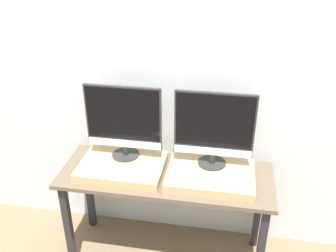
{
  "coord_description": "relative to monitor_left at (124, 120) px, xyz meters",
  "views": [
    {
      "loc": [
        0.39,
        -1.87,
        2.31
      ],
      "look_at": [
        0.0,
        0.37,
        1.11
      ],
      "focal_mm": 40.0,
      "sensor_mm": 36.0,
      "label": 1
    }
  ],
  "objects": [
    {
      "name": "keyboard_right",
      "position": [
        0.63,
        -0.24,
        -0.28
      ],
      "size": [
        0.33,
        0.12,
        0.01
      ],
      "color": "silver",
      "rests_on": "wooden_riser_right"
    },
    {
      "name": "wooden_riser_left",
      "position": [
        0.0,
        -0.1,
        -0.32
      ],
      "size": [
        0.6,
        0.42,
        0.06
      ],
      "color": "tan",
      "rests_on": "workbench"
    },
    {
      "name": "wall_back",
      "position": [
        0.32,
        0.26,
        0.17
      ],
      "size": [
        8.0,
        0.04,
        2.6
      ],
      "color": "silver",
      "rests_on": "ground_plane"
    },
    {
      "name": "monitor_right",
      "position": [
        0.63,
        0.0,
        0.0
      ],
      "size": [
        0.54,
        0.2,
        0.55
      ],
      "color": "#282828",
      "rests_on": "wooden_riser_right"
    },
    {
      "name": "wooden_riser_right",
      "position": [
        0.63,
        -0.1,
        -0.32
      ],
      "size": [
        0.6,
        0.42,
        0.06
      ],
      "color": "tan",
      "rests_on": "workbench"
    },
    {
      "name": "keyboard_left",
      "position": [
        0.0,
        -0.24,
        -0.28
      ],
      "size": [
        0.33,
        0.12,
        0.01
      ],
      "color": "silver",
      "rests_on": "wooden_riser_left"
    },
    {
      "name": "workbench",
      "position": [
        0.32,
        -0.09,
        -0.46
      ],
      "size": [
        1.51,
        0.56,
        0.77
      ],
      "color": "brown",
      "rests_on": "ground_plane"
    },
    {
      "name": "mug",
      "position": [
        0.22,
        -0.24,
        -0.25
      ],
      "size": [
        0.08,
        0.08,
        0.08
      ],
      "color": "white",
      "rests_on": "wooden_riser_left"
    },
    {
      "name": "monitor_left",
      "position": [
        0.0,
        0.0,
        0.0
      ],
      "size": [
        0.54,
        0.2,
        0.55
      ],
      "color": "#282828",
      "rests_on": "wooden_riser_left"
    }
  ]
}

